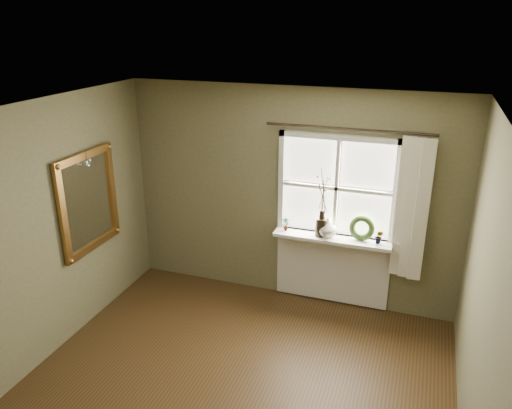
{
  "coord_description": "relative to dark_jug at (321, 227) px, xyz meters",
  "views": [
    {
      "loc": [
        1.45,
        -3.13,
        3.32
      ],
      "look_at": [
        -0.18,
        1.55,
        1.43
      ],
      "focal_mm": 35.0,
      "sensor_mm": 36.0,
      "label": 1
    }
  ],
  "objects": [
    {
      "name": "cream_vase",
      "position": [
        0.07,
        0.0,
        0.0
      ],
      "size": [
        0.24,
        0.24,
        0.22
      ],
      "primitive_type": "imported",
      "rotation": [
        0.0,
        0.0,
        -0.15
      ],
      "color": "beige",
      "rests_on": "window_sill"
    },
    {
      "name": "window_sill",
      "position": [
        0.13,
        0.0,
        -0.13
      ],
      "size": [
        1.36,
        0.26,
        0.04
      ],
      "primitive_type": "cube",
      "color": "silver",
      "rests_on": "wall_back"
    },
    {
      "name": "wreath",
      "position": [
        0.45,
        0.04,
        0.0
      ],
      "size": [
        0.3,
        0.14,
        0.3
      ],
      "primitive_type": "torus",
      "rotation": [
        1.36,
        0.0,
        -0.05
      ],
      "color": "#314A21",
      "rests_on": "window_sill"
    },
    {
      "name": "window_apron",
      "position": [
        0.13,
        0.11,
        -0.57
      ],
      "size": [
        1.36,
        0.04,
        0.88
      ],
      "primitive_type": "cube",
      "color": "silver",
      "rests_on": "ground"
    },
    {
      "name": "potted_plant_right",
      "position": [
        0.66,
        0.0,
        -0.03
      ],
      "size": [
        0.11,
        0.1,
        0.16
      ],
      "primitive_type": "imported",
      "rotation": [
        0.0,
        0.0,
        -0.32
      ],
      "color": "#314A21",
      "rests_on": "window_sill"
    },
    {
      "name": "wall_back",
      "position": [
        -0.42,
        0.18,
        0.27
      ],
      "size": [
        4.0,
        0.1,
        2.6
      ],
      "primitive_type": "cube",
      "color": "#646242",
      "rests_on": "ground"
    },
    {
      "name": "wall_left",
      "position": [
        -2.47,
        -2.12,
        0.27
      ],
      "size": [
        0.1,
        4.5,
        2.6
      ],
      "primitive_type": "cube",
      "color": "#646242",
      "rests_on": "ground"
    },
    {
      "name": "gilt_mirror",
      "position": [
        -2.38,
        -1.03,
        0.39
      ],
      "size": [
        0.1,
        0.94,
        1.12
      ],
      "color": "white",
      "rests_on": "wall_left"
    },
    {
      "name": "curtain_rod",
      "position": [
        0.23,
        0.05,
        1.15
      ],
      "size": [
        1.84,
        0.03,
        0.03
      ],
      "primitive_type": "cylinder",
      "rotation": [
        0.0,
        1.57,
        0.0
      ],
      "color": "black",
      "rests_on": "wall_back"
    },
    {
      "name": "curtain",
      "position": [
        0.97,
        0.01,
        0.34
      ],
      "size": [
        0.36,
        0.12,
        1.59
      ],
      "primitive_type": "cube",
      "color": "beige",
      "rests_on": "wall_back"
    },
    {
      "name": "wall_right",
      "position": [
        1.63,
        -2.12,
        0.27
      ],
      "size": [
        0.1,
        4.5,
        2.6
      ],
      "primitive_type": "cube",
      "color": "#646242",
      "rests_on": "ground"
    },
    {
      "name": "ceiling",
      "position": [
        -0.42,
        -2.12,
        1.57
      ],
      "size": [
        4.5,
        4.5,
        0.0
      ],
      "primitive_type": "plane",
      "color": "silver",
      "rests_on": "ground"
    },
    {
      "name": "potted_plant_left",
      "position": [
        -0.43,
        0.0,
        -0.03
      ],
      "size": [
        0.1,
        0.09,
        0.17
      ],
      "primitive_type": "imported",
      "rotation": [
        0.0,
        0.0,
        0.43
      ],
      "color": "#314A21",
      "rests_on": "window_sill"
    },
    {
      "name": "dark_jug",
      "position": [
        0.0,
        0.0,
        0.0
      ],
      "size": [
        0.19,
        0.19,
        0.22
      ],
      "primitive_type": "cylinder",
      "rotation": [
        0.0,
        0.0,
        0.37
      ],
      "color": "black",
      "rests_on": "window_sill"
    },
    {
      "name": "window_frame",
      "position": [
        0.13,
        0.11,
        0.45
      ],
      "size": [
        1.36,
        0.06,
        1.24
      ],
      "color": "silver",
      "rests_on": "wall_back"
    }
  ]
}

